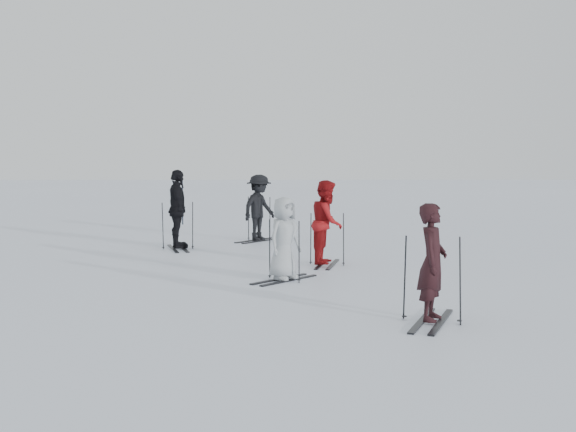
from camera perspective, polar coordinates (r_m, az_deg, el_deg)
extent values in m
plane|color=silver|center=(14.62, 0.06, -4.22)|extent=(120.00, 120.00, 0.00)
imported|color=black|center=(10.04, 11.34, -3.75)|extent=(0.57, 0.68, 1.60)
imported|color=maroon|center=(15.13, 3.11, -0.59)|extent=(0.83, 0.97, 1.75)
imported|color=#A1A7AA|center=(13.20, -0.31, -1.88)|extent=(0.84, 0.87, 1.51)
imported|color=black|center=(17.96, -8.72, 0.47)|extent=(0.75, 1.22, 1.93)
imported|color=black|center=(19.53, -2.30, 0.61)|extent=(1.23, 1.30, 1.77)
cylinder|color=black|center=(24.65, -8.34, 1.39)|extent=(0.05, 0.05, 1.77)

